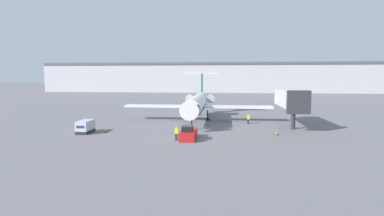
% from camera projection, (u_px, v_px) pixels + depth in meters
% --- Properties ---
extents(ground_plane, '(600.00, 600.00, 0.00)m').
position_uv_depth(ground_plane, '(185.00, 140.00, 38.97)').
color(ground_plane, slate).
extents(terminal_building, '(180.00, 16.80, 15.24)m').
position_uv_depth(terminal_building, '(215.00, 77.00, 156.80)').
color(terminal_building, '#B2B2B7').
rests_on(terminal_building, ground).
extents(airplane_main, '(27.21, 24.78, 8.97)m').
position_uv_depth(airplane_main, '(197.00, 103.00, 55.30)').
color(airplane_main, silver).
rests_on(airplane_main, ground).
extents(pushback_tug, '(1.97, 4.42, 1.92)m').
position_uv_depth(pushback_tug, '(188.00, 134.00, 39.12)').
color(pushback_tug, '#B21919').
rests_on(pushback_tug, ground).
extents(luggage_cart, '(1.65, 3.15, 1.84)m').
position_uv_depth(luggage_cart, '(85.00, 127.00, 43.46)').
color(luggage_cart, '#232326').
rests_on(luggage_cart, ground).
extents(worker_near_tug, '(0.40, 0.25, 1.77)m').
position_uv_depth(worker_near_tug, '(176.00, 133.00, 38.48)').
color(worker_near_tug, '#232838').
rests_on(worker_near_tug, ground).
extents(worker_by_wing, '(0.40, 0.24, 1.69)m').
position_uv_depth(worker_by_wing, '(248.00, 119.00, 51.83)').
color(worker_by_wing, '#232838').
rests_on(worker_by_wing, ground).
extents(traffic_cone_left, '(0.52, 0.52, 0.69)m').
position_uv_depth(traffic_cone_left, '(106.00, 130.00, 44.13)').
color(traffic_cone_left, black).
rests_on(traffic_cone_left, ground).
extents(traffic_cone_right, '(0.57, 0.57, 0.71)m').
position_uv_depth(traffic_cone_right, '(276.00, 132.00, 42.10)').
color(traffic_cone_right, black).
rests_on(traffic_cone_right, ground).
extents(jet_bridge, '(3.20, 13.52, 6.19)m').
position_uv_depth(jet_bridge, '(290.00, 99.00, 48.86)').
color(jet_bridge, '#2D2D33').
rests_on(jet_bridge, ground).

